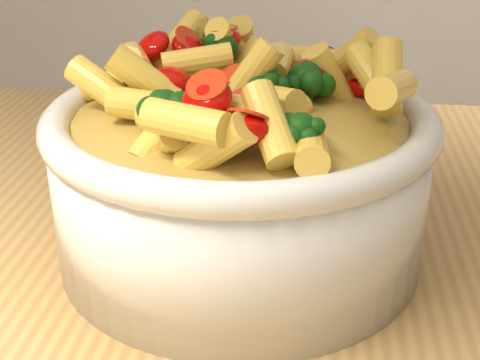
# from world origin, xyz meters

# --- Properties ---
(serving_bowl) EXTENTS (0.28, 0.28, 0.12)m
(serving_bowl) POSITION_xyz_m (-0.12, 0.03, 0.96)
(serving_bowl) COLOR silver
(serving_bowl) RESTS_ON table
(pasta_salad) EXTENTS (0.22, 0.22, 0.05)m
(pasta_salad) POSITION_xyz_m (-0.12, 0.03, 1.03)
(pasta_salad) COLOR #FFC750
(pasta_salad) RESTS_ON serving_bowl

